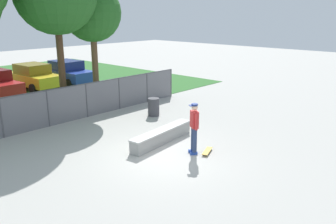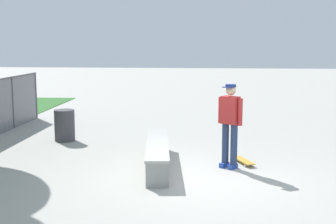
% 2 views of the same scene
% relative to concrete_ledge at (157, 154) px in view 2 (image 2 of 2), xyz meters
% --- Properties ---
extents(ground_plane, '(80.00, 80.00, 0.00)m').
position_rel_concrete_ledge_xyz_m(ground_plane, '(-0.92, -0.99, -0.27)').
color(ground_plane, '#ADAAA3').
extents(concrete_ledge, '(3.33, 0.83, 0.53)m').
position_rel_concrete_ledge_xyz_m(concrete_ledge, '(0.00, 0.00, 0.00)').
color(concrete_ledge, '#999993').
rests_on(concrete_ledge, ground).
extents(skateboarder, '(0.43, 0.51, 1.84)m').
position_rel_concrete_ledge_xyz_m(skateboarder, '(-0.03, -1.59, 0.76)').
color(skateboarder, '#2647A5').
rests_on(skateboarder, ground).
extents(skateboard, '(0.82, 0.49, 0.09)m').
position_rel_concrete_ledge_xyz_m(skateboard, '(0.34, -1.92, -0.20)').
color(skateboard, gold).
rests_on(skateboard, ground).
extents(trash_bin, '(0.56, 0.56, 0.87)m').
position_rel_concrete_ledge_xyz_m(trash_bin, '(2.42, 2.87, 0.17)').
color(trash_bin, '#3F3F44').
rests_on(trash_bin, ground).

